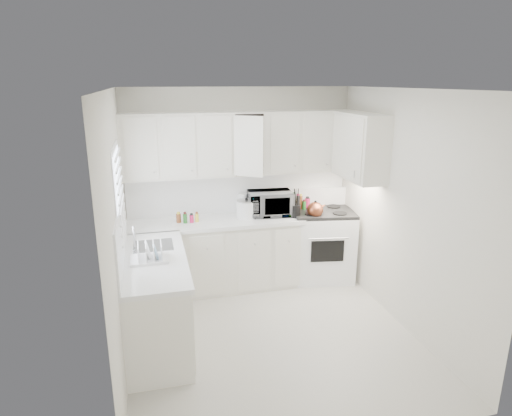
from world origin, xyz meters
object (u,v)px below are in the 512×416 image
object	(u,v)px
rice_cooker	(246,208)
microwave	(270,201)
stove	(322,235)
dish_rack	(149,251)
tea_kettle	(315,209)
utensil_crock	(296,203)

from	to	relation	value
rice_cooker	microwave	bearing A→B (deg)	-2.76
stove	microwave	world-z (taller)	microwave
rice_cooker	dish_rack	world-z (taller)	rice_cooker
stove	microwave	xyz separation A→B (m)	(-0.73, 0.08, 0.52)
microwave	tea_kettle	bearing A→B (deg)	-19.02
stove	rice_cooker	size ratio (longest dim) A/B	4.74
dish_rack	utensil_crock	bearing A→B (deg)	28.08
stove	rice_cooker	distance (m)	1.15
utensil_crock	dish_rack	bearing A→B (deg)	-151.63
stove	rice_cooker	bearing A→B (deg)	-172.83
microwave	utensil_crock	world-z (taller)	utensil_crock
tea_kettle	rice_cooker	world-z (taller)	rice_cooker
tea_kettle	microwave	distance (m)	0.60
stove	dish_rack	world-z (taller)	stove
microwave	utensil_crock	xyz separation A→B (m)	(0.30, -0.19, 0.00)
microwave	dish_rack	world-z (taller)	microwave
dish_rack	microwave	bearing A→B (deg)	36.94
stove	dish_rack	xyz separation A→B (m)	(-2.32, -1.13, 0.43)
stove	utensil_crock	world-z (taller)	utensil_crock
dish_rack	stove	bearing A→B (deg)	25.68
tea_kettle	utensil_crock	bearing A→B (deg)	168.05
rice_cooker	dish_rack	xyz separation A→B (m)	(-1.26, -1.17, -0.03)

